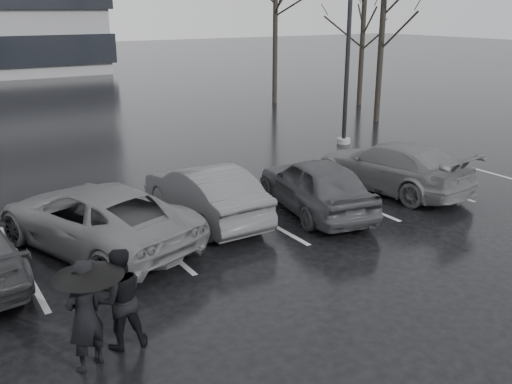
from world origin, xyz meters
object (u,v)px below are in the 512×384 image
Objects in this scene: car_west_a at (205,193)px; car_west_b at (95,217)px; car_east at (391,166)px; tree_east at (382,32)px; lamp_post at (349,29)px; car_main at (315,185)px; pedestrian_right at (119,299)px; tree_north at (275,23)px; tree_ne at (363,38)px; pedestrian_left at (85,315)px.

car_west_a is 0.83× the size of car_west_b.
tree_east is at bearing -138.48° from car_east.
lamp_post is at bearing -147.49° from tree_east.
car_main is 7.12m from pedestrian_right.
car_west_b is 8.45m from car_east.
car_west_a is 18.81m from tree_north.
pedestrian_right is 24.54m from tree_ne.
car_east is 0.52× the size of lamp_post.
car_west_a is 14.98m from tree_east.
car_east is (8.44, -0.32, -0.01)m from car_west_b.
car_main is at bearing 159.52° from car_west_a.
car_east is 11.07m from tree_east.
tree_north is at bearing -130.22° from car_west_a.
lamp_post is (5.68, 5.57, 3.56)m from car_main.
car_west_b is 0.54× the size of lamp_post.
lamp_post reaches higher than car_east.
tree_ne is at bearing 57.99° from tree_east.
car_main is at bearing -135.56° from lamp_post.
tree_north reaches higher than tree_ne.
tree_ne reaches higher than pedestrian_left.
lamp_post reaches higher than car_west_a.
pedestrian_right is at bearing -144.43° from tree_east.
tree_ne is (9.47, 11.94, 2.80)m from car_east.
car_west_b is at bearing -134.02° from pedestrian_left.
tree_ne is at bearing 44.80° from lamp_post.
tree_north is (3.26, 9.72, -0.02)m from lamp_post.
car_east is (5.66, -0.59, 0.01)m from car_west_a.
car_west_a is (-2.68, 0.94, -0.03)m from car_main.
tree_north reaches higher than car_east.
car_west_a is at bearing -158.36° from pedestrian_left.
car_main is 0.53× the size of tree_east.
tree_north is (15.84, 18.90, 3.39)m from pedestrian_left.
pedestrian_left is at bearing -129.97° from tree_north.
pedestrian_left is 25.18m from tree_ne.
tree_ne is (2.50, 4.00, -0.50)m from tree_east.
lamp_post reaches higher than pedestrian_right.
tree_north reaches higher than car_main.
car_main is 2.59× the size of pedestrian_right.
tree_ne is at bearing -166.04° from car_west_b.
tree_east reaches higher than car_main.
tree_east reaches higher than car_east.
tree_east is (9.94, 8.29, 3.28)m from car_main.
car_west_a is at bearing -124.24° from pedestrian_right.
tree_north is (15.24, 18.61, 3.44)m from pedestrian_right.
car_west_a is at bearing -129.01° from tree_north.
car_west_a is 0.45× the size of lamp_post.
car_main is at bearing -120.33° from tree_north.
car_main is 0.60× the size of tree_ne.
car_west_b is at bearing 3.66° from car_main.
lamp_post is at bearing -124.58° from car_east.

